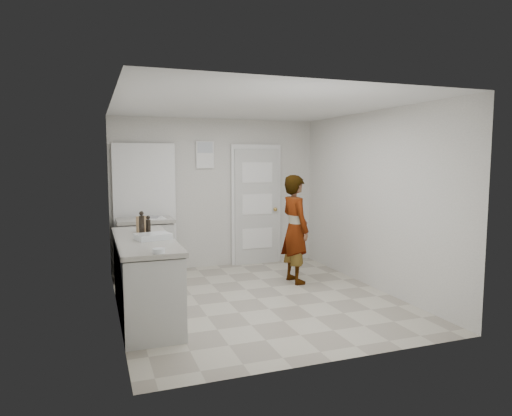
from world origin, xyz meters
name	(u,v)px	position (x,y,z in m)	size (l,w,h in m)	color
ground	(257,299)	(0.00, 0.00, 0.00)	(4.00, 4.00, 0.00)	gray
room_shell	(207,207)	(-0.17, 1.95, 1.02)	(4.00, 4.00, 4.00)	beige
main_counter	(145,281)	(-1.45, -0.20, 0.43)	(0.64, 1.96, 0.93)	beige
side_counter	(146,251)	(-1.25, 1.55, 0.43)	(0.84, 0.61, 0.93)	beige
person	(295,229)	(0.82, 0.58, 0.80)	(0.58, 0.38, 1.60)	silver
cake_mix_box	(142,224)	(-1.43, 0.28, 1.02)	(0.12, 0.05, 0.20)	#8F6847
spice_jar	(149,229)	(-1.35, 0.20, 0.96)	(0.05, 0.05, 0.08)	tan
oil_cruet_a	(148,225)	(-1.37, 0.09, 1.03)	(0.06, 0.06, 0.23)	black
oil_cruet_b	(142,224)	(-1.45, 0.04, 1.06)	(0.06, 0.06, 0.29)	black
baking_dish	(153,237)	(-1.36, -0.30, 0.95)	(0.42, 0.35, 0.07)	silver
egg_bowl	(159,251)	(-1.41, -1.10, 0.95)	(0.12, 0.12, 0.05)	silver
papers	(156,218)	(-1.08, 1.55, 0.93)	(0.26, 0.33, 0.01)	white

